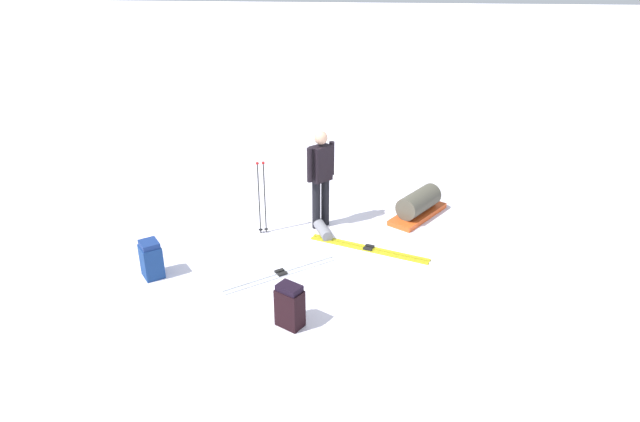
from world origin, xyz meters
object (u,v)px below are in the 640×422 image
(ski_poles_planted_near, at_px, (262,194))
(sleeping_mat_rolled, at_px, (323,230))
(backpack_bright, at_px, (290,306))
(ski_pair_near, at_px, (369,249))
(backpack_large_dark, at_px, (151,259))
(gear_sled, at_px, (418,205))
(ski_pair_far, at_px, (281,274))
(skier_standing, at_px, (321,174))

(ski_poles_planted_near, bearing_deg, sleeping_mat_rolled, -179.32)
(backpack_bright, bearing_deg, sleeping_mat_rolled, -94.97)
(backpack_bright, xyz_separation_m, ski_poles_planted_near, (0.79, -2.50, 0.42))
(sleeping_mat_rolled, bearing_deg, ski_pair_near, 150.15)
(backpack_large_dark, xyz_separation_m, gear_sled, (-4.01, -2.35, -0.05))
(ski_pair_near, distance_m, gear_sled, 1.56)
(ski_pair_far, relative_size, sleeping_mat_rolled, 2.90)
(gear_sled, relative_size, sleeping_mat_rolled, 2.43)
(skier_standing, height_order, gear_sled, skier_standing)
(backpack_large_dark, xyz_separation_m, ski_poles_planted_near, (-1.37, -1.50, 0.43))
(skier_standing, distance_m, backpack_large_dark, 3.03)
(ski_pair_near, height_order, ski_pair_far, same)
(gear_sled, bearing_deg, skier_standing, 16.80)
(backpack_bright, distance_m, gear_sled, 3.83)
(ski_poles_planted_near, distance_m, sleeping_mat_rolled, 1.18)
(skier_standing, distance_m, backpack_bright, 2.92)
(ski_pair_far, distance_m, backpack_large_dark, 1.89)
(skier_standing, bearing_deg, gear_sled, -163.20)
(ski_pair_near, relative_size, ski_poles_planted_near, 1.51)
(backpack_large_dark, bearing_deg, ski_poles_planted_near, -132.56)
(ski_pair_near, xyz_separation_m, gear_sled, (-0.86, -1.28, 0.21))
(skier_standing, height_order, backpack_large_dark, skier_standing)
(skier_standing, distance_m, ski_pair_far, 1.94)
(ski_pair_near, distance_m, ski_poles_planted_near, 1.96)
(ski_pair_near, height_order, backpack_bright, backpack_bright)
(skier_standing, xyz_separation_m, sleeping_mat_rolled, (-0.06, 0.32, -0.86))
(ski_pair_far, height_order, backpack_large_dark, backpack_large_dark)
(ski_pair_near, relative_size, backpack_bright, 3.20)
(ski_pair_far, bearing_deg, backpack_bright, 103.92)
(gear_sled, distance_m, sleeping_mat_rolled, 1.84)
(ski_pair_near, distance_m, sleeping_mat_rolled, 0.89)
(ski_pair_near, bearing_deg, gear_sled, -123.97)
(ski_pair_near, bearing_deg, skier_standing, -42.60)
(backpack_large_dark, relative_size, sleeping_mat_rolled, 1.04)
(ski_pair_near, height_order, ski_poles_planted_near, ski_poles_planted_near)
(skier_standing, bearing_deg, ski_pair_near, 137.40)
(ski_pair_far, bearing_deg, skier_standing, -105.52)
(ski_pair_far, xyz_separation_m, sleeping_mat_rolled, (-0.52, -1.31, 0.08))
(ski_pair_far, xyz_separation_m, gear_sled, (-2.15, -2.15, 0.21))
(backpack_large_dark, relative_size, backpack_bright, 0.95)
(gear_sled, bearing_deg, sleeping_mat_rolled, 27.14)
(backpack_bright, height_order, gear_sled, backpack_bright)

